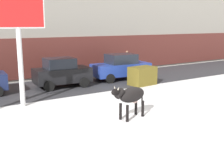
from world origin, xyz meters
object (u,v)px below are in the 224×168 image
dumpster (142,76)px  billboard (17,16)px  car_blue_sedan (121,67)px  cow_black (131,96)px  car_black_hatchback (62,73)px  pedestrian_far_left (127,61)px

dumpster → billboard: bearing=-174.3°
car_blue_sedan → billboard: bearing=-158.5°
cow_black → car_black_hatchback: car_black_hatchback is taller
cow_black → pedestrian_far_left: pedestrian_far_left is taller
billboard → car_blue_sedan: size_ratio=1.29×
car_black_hatchback → dumpster: car_black_hatchback is taller
pedestrian_far_left → dumpster: 5.71m
cow_black → billboard: bearing=127.2°
car_blue_sedan → pedestrian_far_left: (2.56, 2.78, -0.03)m
car_black_hatchback → dumpster: 5.24m
cow_black → car_blue_sedan: 8.87m
car_blue_sedan → dumpster: (0.07, -2.36, -0.31)m
cow_black → car_blue_sedan: car_blue_sedan is taller
car_blue_sedan → car_black_hatchback: bearing=-179.0°
car_black_hatchback → car_blue_sedan: bearing=1.0°
car_black_hatchback → dumpster: size_ratio=2.13×
billboard → pedestrian_far_left: billboard is taller
car_blue_sedan → cow_black: bearing=-122.2°
car_blue_sedan → pedestrian_far_left: car_blue_sedan is taller
pedestrian_far_left → dumpster: bearing=-115.8°
billboard → cow_black: bearing=-52.8°
car_black_hatchback → pedestrian_far_left: 7.74m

